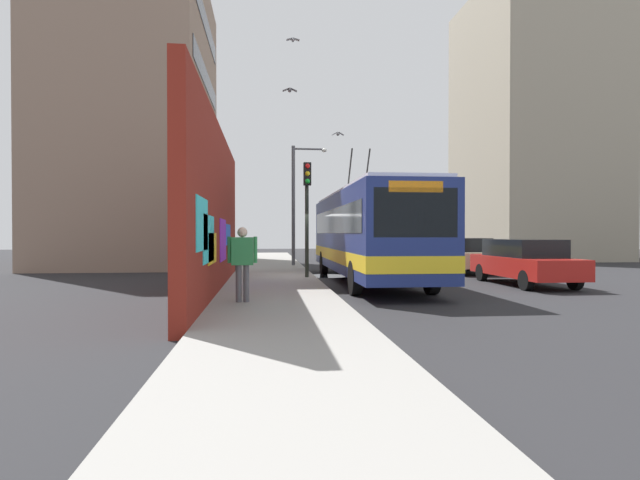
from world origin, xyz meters
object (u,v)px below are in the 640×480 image
Objects in this scene: parked_car_red at (524,261)px; parked_car_navy at (397,248)px; city_bus at (367,232)px; parked_car_dark_gray at (425,250)px; traffic_light at (307,200)px; pedestrian_near_wall at (242,258)px; parked_car_champagne at (464,255)px; street_lamp at (298,196)px.

parked_car_red is 1.16× the size of parked_car_navy.
parked_car_dark_gray is (9.31, -5.20, -1.00)m from city_bus.
city_bus is at bearing 150.81° from parked_car_dark_gray.
parked_car_navy is at bearing -26.41° from traffic_light.
parked_car_dark_gray is 2.77× the size of pedestrian_near_wall.
city_bus is 2.99× the size of parked_car_champagne.
traffic_light is (-8.77, 7.35, 2.19)m from parked_car_dark_gray.
parked_car_red is 10.90m from parked_car_dark_gray.
city_bus is 16.23m from parked_car_navy.
city_bus is 2.47× the size of parked_car_red.
pedestrian_near_wall is at bearing 145.06° from city_bus.
street_lamp is at bearing -8.98° from pedestrian_near_wall.
street_lamp reaches higher than parked_car_navy.
parked_car_navy is 0.69× the size of street_lamp.
pedestrian_near_wall is (-6.07, 4.24, -0.63)m from city_bus.
street_lamp is (13.97, -2.21, 2.51)m from pedestrian_near_wall.
city_bus is 2.47× the size of parked_car_dark_gray.
pedestrian_near_wall reaches higher than parked_car_navy.
street_lamp reaches higher than parked_car_champagne.
parked_car_dark_gray is at bearing -31.54° from pedestrian_near_wall.
street_lamp is at bearing -0.92° from traffic_light.
parked_car_dark_gray is 11.65m from traffic_light.
parked_car_red is 10.46m from pedestrian_near_wall.
pedestrian_near_wall reaches higher than parked_car_dark_gray.
parked_car_champagne is 8.84m from street_lamp.
street_lamp is (4.20, 7.23, 2.88)m from parked_car_champagne.
pedestrian_near_wall is (-9.78, 9.44, 0.38)m from parked_car_champagne.
pedestrian_near_wall is at bearing 171.02° from street_lamp.
traffic_light is (0.54, 2.15, 1.19)m from city_bus.
parked_car_dark_gray is 18.05m from pedestrian_near_wall.
parked_car_navy is (11.63, -0.00, 0.00)m from parked_car_champagne.
pedestrian_near_wall is at bearing 148.46° from parked_car_dark_gray.
parked_car_champagne is 0.82× the size of parked_car_dark_gray.
parked_car_champagne is 0.95× the size of traffic_light.
parked_car_red is 1.21× the size of parked_car_champagne.
parked_car_champagne is 0.96× the size of parked_car_navy.
parked_car_red is 0.80× the size of street_lamp.
city_bus is 6.84× the size of pedestrian_near_wall.
city_bus is 6.47m from parked_car_champagne.
pedestrian_near_wall is (-4.48, 9.44, 0.37)m from parked_car_red.
traffic_light reaches higher than parked_car_champagne.
parked_car_champagne is 8.30m from traffic_light.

